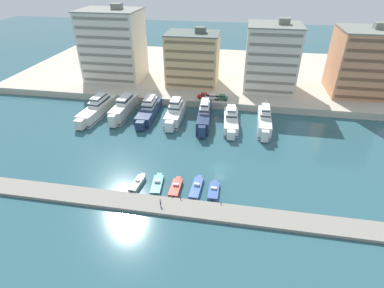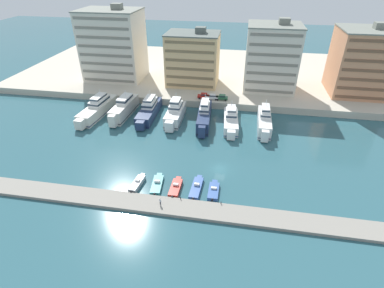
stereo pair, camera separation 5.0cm
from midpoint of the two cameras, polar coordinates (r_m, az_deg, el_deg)
name	(u,v)px [view 1 (the left image)]	position (r m, az deg, el deg)	size (l,w,h in m)	color
ground_plane	(220,169)	(73.00, 5.33, -4.75)	(400.00, 400.00, 0.00)	#2D5B66
quay_promenade	(234,73)	(134.36, 8.09, 13.17)	(180.00, 70.00, 2.35)	beige
pier_dock	(213,212)	(61.29, 4.04, -12.79)	(120.00, 5.00, 0.68)	gray
yacht_ivory_far_left	(98,108)	(101.91, -17.55, 6.47)	(6.27, 22.13, 7.83)	silver
yacht_ivory_left	(124,108)	(99.20, -12.85, 6.66)	(4.57, 18.62, 7.80)	silver
yacht_navy_mid_left	(149,110)	(97.41, -8.22, 6.44)	(4.95, 20.40, 7.73)	navy
yacht_white_center_left	(175,113)	(93.82, -3.26, 5.88)	(4.53, 16.64, 8.43)	white
yacht_navy_center	(204,116)	(92.01, 2.34, 5.44)	(4.72, 19.93, 8.51)	navy
yacht_white_center_right	(231,120)	(90.93, 7.39, 4.54)	(5.17, 17.12, 7.58)	white
yacht_white_mid_right	(264,120)	(91.78, 13.59, 4.38)	(3.84, 18.15, 8.26)	white
motorboat_grey_far_left	(137,183)	(68.58, -10.38, -7.39)	(2.37, 6.67, 1.45)	#9EA3A8
motorboat_teal_left	(157,184)	(67.95, -6.66, -7.61)	(2.84, 7.53, 1.28)	teal
motorboat_red_mid_left	(176,188)	(66.55, -3.14, -8.29)	(2.13, 6.95, 1.43)	red
motorboat_blue_center_left	(196,187)	(66.60, 0.84, -8.28)	(2.33, 8.25, 1.31)	#33569E
motorboat_blue_center	(214,191)	(65.98, 4.13, -8.84)	(2.27, 6.68, 1.18)	#33569E
car_red_far_left	(204,96)	(104.26, 2.22, 9.19)	(4.17, 2.06, 1.80)	red
car_white_left	(212,97)	(103.56, 3.85, 8.98)	(4.15, 2.03, 1.80)	white
car_green_mid_left	(222,97)	(103.43, 5.70, 8.87)	(4.10, 1.92, 1.80)	#2D6642
apartment_block_far_left	(113,45)	(124.96, -14.76, 17.76)	(22.20, 16.69, 27.53)	silver
apartment_block_left	(193,59)	(115.26, 0.13, 15.89)	(19.07, 13.97, 20.78)	#E0BC84
apartment_block_mid_left	(271,57)	(114.08, 14.82, 15.68)	(18.20, 16.17, 24.44)	silver
apartment_block_center_left	(361,62)	(121.07, 29.44, 13.46)	(18.21, 18.36, 23.80)	tan
pedestrian_near_edge	(160,201)	(61.91, -6.10, -10.68)	(0.54, 0.45, 1.67)	#282D3D
bollard_west	(181,198)	(63.23, -2.20, -10.21)	(0.20, 0.20, 0.61)	#2D2D33
bollard_west_mid	(221,203)	(62.41, 5.54, -11.04)	(0.20, 0.20, 0.61)	#2D2D33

